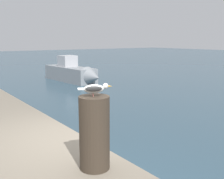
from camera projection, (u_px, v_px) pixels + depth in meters
mooring_post at (94, 133)px, 3.14m from camera, size 0.35×0.35×0.86m
seagull at (94, 88)px, 3.04m from camera, size 0.21×0.38×0.14m
boat_grey at (74, 73)px, 17.13m from camera, size 5.26×1.60×1.68m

